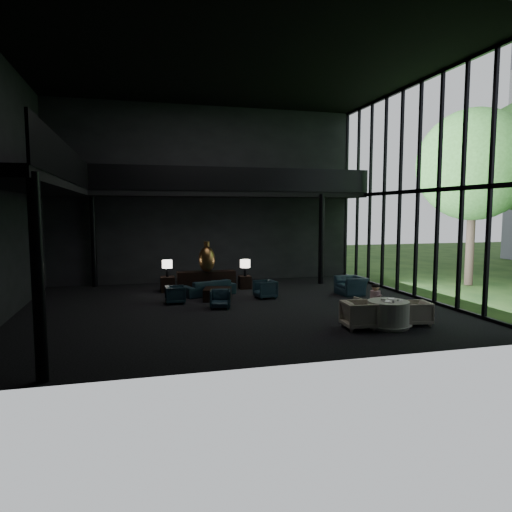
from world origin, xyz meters
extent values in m
cube|color=black|center=(0.00, 0.00, 0.00)|extent=(14.00, 12.00, 0.02)
cube|color=black|center=(0.00, 0.00, 8.00)|extent=(14.00, 12.00, 0.02)
cube|color=black|center=(0.00, 6.00, 4.00)|extent=(14.00, 0.04, 8.00)
cube|color=black|center=(0.00, -6.00, 4.00)|extent=(14.00, 0.04, 8.00)
cube|color=black|center=(-7.00, 0.00, 4.00)|extent=(0.04, 12.00, 8.00)
cube|color=black|center=(-6.00, 0.00, 4.00)|extent=(2.00, 12.00, 0.25)
cube|color=black|center=(1.00, 5.00, 4.00)|extent=(12.00, 2.00, 0.25)
cube|color=black|center=(-5.00, 0.00, 4.60)|extent=(0.06, 12.00, 1.00)
cube|color=black|center=(1.00, 4.00, 4.60)|extent=(12.00, 0.06, 1.00)
cylinder|color=black|center=(-5.00, -5.70, 2.00)|extent=(0.24, 0.24, 4.00)
cylinder|color=black|center=(-5.00, 5.70, 2.00)|extent=(0.24, 0.24, 4.00)
cylinder|color=black|center=(4.80, 4.00, 2.00)|extent=(0.24, 0.24, 4.00)
cylinder|color=#382D23|center=(11.00, 2.00, 2.45)|extent=(0.36, 0.36, 4.90)
sphere|color=#2B5E21|center=(11.00, 2.00, 5.25)|extent=(4.80, 4.80, 4.80)
cube|color=black|center=(-0.43, 3.73, 0.38)|extent=(2.41, 0.55, 0.77)
ellipsoid|color=olive|center=(-0.43, 3.50, 1.29)|extent=(0.68, 0.68, 1.05)
cylinder|color=olive|center=(-0.43, 3.50, 1.92)|extent=(0.23, 0.23, 0.21)
cube|color=black|center=(-2.03, 3.62, 0.31)|extent=(0.56, 0.56, 0.62)
cylinder|color=black|center=(-2.03, 3.59, 0.79)|extent=(0.12, 0.12, 0.35)
cylinder|color=white|center=(-2.03, 3.59, 1.13)|extent=(0.40, 0.40, 0.32)
cube|color=black|center=(1.17, 3.53, 0.27)|extent=(0.49, 0.49, 0.54)
cylinder|color=black|center=(1.17, 3.45, 0.72)|extent=(0.12, 0.12, 0.36)
cylinder|color=white|center=(1.17, 3.45, 1.07)|extent=(0.42, 0.42, 0.33)
imported|color=#14262E|center=(-0.53, 2.44, 0.39)|extent=(2.08, 1.22, 0.78)
imported|color=black|center=(-1.91, 1.15, 0.31)|extent=(0.58, 0.62, 0.62)
imported|color=#18333F|center=(1.42, 1.27, 0.36)|extent=(0.75, 0.79, 0.72)
imported|color=black|center=(-0.51, -0.05, 0.31)|extent=(0.72, 0.69, 0.63)
imported|color=#253245|center=(4.88, 1.14, 0.48)|extent=(0.81, 1.16, 0.96)
cube|color=black|center=(-0.36, 1.39, 0.22)|extent=(1.19, 1.19, 0.44)
cylinder|color=white|center=(3.64, -3.69, 0.38)|extent=(1.15, 1.15, 0.75)
cone|color=white|center=(3.64, -3.69, 0.05)|extent=(1.30, 1.30, 0.10)
imported|color=beige|center=(3.64, -2.63, 0.35)|extent=(0.74, 0.71, 0.70)
imported|color=beige|center=(4.57, -3.64, 0.37)|extent=(0.76, 0.80, 0.73)
imported|color=#BBB398|center=(2.76, -3.63, 0.47)|extent=(0.91, 0.97, 0.94)
cylinder|color=pink|center=(3.72, -2.81, 0.67)|extent=(0.31, 0.31, 0.44)
sphere|color=#D8A884|center=(3.72, -2.81, 1.00)|extent=(0.22, 0.22, 0.22)
ellipsoid|color=black|center=(3.72, -2.81, 1.03)|extent=(0.23, 0.23, 0.15)
cylinder|color=white|center=(3.53, -3.77, 0.76)|extent=(0.27, 0.27, 0.01)
cylinder|color=white|center=(3.87, -3.45, 0.76)|extent=(0.25, 0.25, 0.02)
cylinder|color=white|center=(3.94, -3.74, 0.76)|extent=(0.20, 0.20, 0.01)
cylinder|color=white|center=(3.89, -3.79, 0.79)|extent=(0.09, 0.09, 0.05)
ellipsoid|color=white|center=(3.52, -3.60, 0.79)|extent=(0.14, 0.14, 0.07)
cylinder|color=#99999E|center=(3.64, -3.95, 0.79)|extent=(0.06, 0.06, 0.07)
camera|label=1|loc=(-3.15, -14.98, 3.29)|focal=32.00mm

